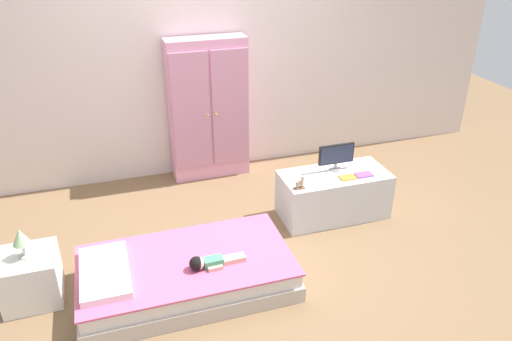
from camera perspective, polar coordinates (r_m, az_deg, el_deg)
The scene contains 13 objects.
ground_plane at distance 3.99m, azimuth -1.35°, elevation -9.50°, with size 10.00×10.00×0.02m, color brown.
back_wall at distance 4.84m, azimuth -7.03°, elevation 14.81°, with size 6.40×0.05×2.70m, color silver.
bed at distance 3.64m, azimuth -7.88°, elevation -11.50°, with size 1.48×0.81×0.24m.
pillow at distance 3.53m, azimuth -16.82°, elevation -10.99°, with size 0.32×0.58×0.05m, color white.
doll at distance 3.46m, azimuth -5.59°, elevation -10.34°, with size 0.39×0.14×0.10m.
nightstand at distance 3.80m, azimuth -24.20°, elevation -11.02°, with size 0.37×0.37×0.35m, color white.
table_lamp at distance 3.62m, azimuth -25.16°, elevation -6.97°, with size 0.11×0.11×0.21m.
wardrobe at distance 4.88m, azimuth -5.42°, elevation 6.91°, with size 0.75×0.27×1.38m.
tv_stand at distance 4.41m, azimuth 8.78°, elevation -2.70°, with size 0.92×0.44×0.40m, color silver.
tv_monitor at distance 4.33m, azimuth 9.11°, elevation 1.74°, with size 0.32×0.10×0.23m.
rocking_horse_toy at distance 4.02m, azimuth 5.06°, elevation -1.44°, with size 0.09×0.04×0.11m.
book_orange at distance 4.26m, azimuth 10.38°, elevation -0.78°, with size 0.14×0.09×0.01m, color orange.
book_purple at distance 4.33m, azimuth 12.13°, elevation -0.48°, with size 0.14×0.09×0.01m, color #8E51B2.
Camera 1 is at (-0.89, -3.07, 2.38)m, focal length 35.22 mm.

